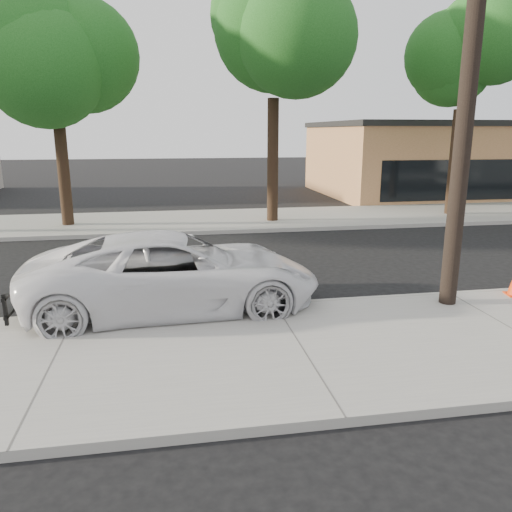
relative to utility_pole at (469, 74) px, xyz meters
The scene contains 10 objects.
ground 6.51m from the utility_pole, 143.13° to the left, with size 120.00×120.00×0.00m, color black.
near_sidewalk 6.07m from the utility_pole, 156.04° to the right, with size 90.00×4.40×0.15m, color gray.
far_sidewalk 12.64m from the utility_pole, 107.82° to the left, with size 90.00×5.00×0.15m, color gray.
curb_near 5.89m from the utility_pole, behind, with size 90.00×0.12×0.16m, color #9E9B93.
building_main 22.60m from the utility_pole, 56.45° to the left, with size 18.00×10.00×4.00m, color #A67145.
utility_pole is the anchor object (origin of this frame).
tree_b 14.37m from the utility_pole, 131.18° to the left, with size 4.34×4.20×8.45m.
tree_c 10.66m from the utility_pole, 97.63° to the left, with size 4.96×4.80×9.55m.
tree_d 12.64m from the utility_pole, 58.24° to the left, with size 4.50×4.35×8.75m.
police_cruiser 6.90m from the utility_pole, behind, with size 2.74×5.94×1.65m, color silver.
Camera 1 is at (-2.07, -11.82, 3.65)m, focal length 35.00 mm.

